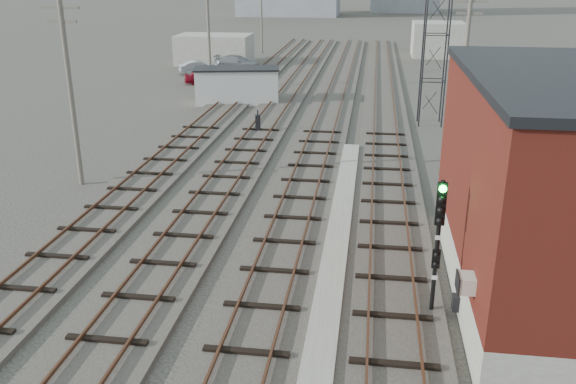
% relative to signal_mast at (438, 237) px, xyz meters
% --- Properties ---
extents(ground, '(320.00, 320.00, 0.00)m').
position_rel_signal_mast_xyz_m(ground, '(-3.70, 49.98, -2.63)').
color(ground, '#282621').
rests_on(ground, ground).
extents(track_right, '(3.20, 90.00, 0.39)m').
position_rel_signal_mast_xyz_m(track_right, '(-1.20, 28.98, -2.52)').
color(track_right, '#332D28').
rests_on(track_right, ground).
extents(track_mid_right, '(3.20, 90.00, 0.39)m').
position_rel_signal_mast_xyz_m(track_mid_right, '(-5.20, 28.98, -2.52)').
color(track_mid_right, '#332D28').
rests_on(track_mid_right, ground).
extents(track_mid_left, '(3.20, 90.00, 0.39)m').
position_rel_signal_mast_xyz_m(track_mid_left, '(-9.20, 28.98, -2.52)').
color(track_mid_left, '#332D28').
rests_on(track_mid_left, ground).
extents(track_left, '(3.20, 90.00, 0.39)m').
position_rel_signal_mast_xyz_m(track_left, '(-13.20, 28.98, -2.52)').
color(track_left, '#332D28').
rests_on(track_left, ground).
extents(platform_curb, '(0.90, 28.00, 0.26)m').
position_rel_signal_mast_xyz_m(platform_curb, '(-3.20, 3.98, -2.50)').
color(platform_curb, gray).
rests_on(platform_curb, ground).
extents(brick_building, '(6.54, 12.20, 7.22)m').
position_rel_signal_mast_xyz_m(brick_building, '(3.80, 1.98, 1.00)').
color(brick_building, gray).
rests_on(brick_building, ground).
extents(lattice_tower, '(1.60, 1.60, 15.00)m').
position_rel_signal_mast_xyz_m(lattice_tower, '(1.80, 24.98, 4.87)').
color(lattice_tower, black).
rests_on(lattice_tower, ground).
extents(utility_pole_left_a, '(1.80, 0.24, 9.00)m').
position_rel_signal_mast_xyz_m(utility_pole_left_a, '(-16.20, 9.98, 2.17)').
color(utility_pole_left_a, '#595147').
rests_on(utility_pole_left_a, ground).
extents(utility_pole_left_b, '(1.80, 0.24, 9.00)m').
position_rel_signal_mast_xyz_m(utility_pole_left_b, '(-16.20, 34.98, 2.17)').
color(utility_pole_left_b, '#595147').
rests_on(utility_pole_left_b, ground).
extents(utility_pole_left_c, '(1.80, 0.24, 9.00)m').
position_rel_signal_mast_xyz_m(utility_pole_left_c, '(-16.20, 59.98, 2.17)').
color(utility_pole_left_c, '#595147').
rests_on(utility_pole_left_c, ground).
extents(utility_pole_right_a, '(1.80, 0.24, 9.00)m').
position_rel_signal_mast_xyz_m(utility_pole_right_a, '(2.80, 17.98, 2.17)').
color(utility_pole_right_a, '#595147').
rests_on(utility_pole_right_a, ground).
extents(utility_pole_right_b, '(1.80, 0.24, 9.00)m').
position_rel_signal_mast_xyz_m(utility_pole_right_b, '(2.80, 47.98, 2.17)').
color(utility_pole_right_b, '#595147').
rests_on(utility_pole_right_b, ground).
extents(shed_left, '(8.00, 5.00, 3.20)m').
position_rel_signal_mast_xyz_m(shed_left, '(-19.70, 49.98, -1.03)').
color(shed_left, gray).
rests_on(shed_left, ground).
extents(shed_right, '(6.00, 6.00, 4.00)m').
position_rel_signal_mast_xyz_m(shed_right, '(5.30, 59.98, -0.63)').
color(shed_right, gray).
rests_on(shed_right, ground).
extents(signal_mast, '(0.40, 0.42, 4.40)m').
position_rel_signal_mast_xyz_m(signal_mast, '(0.00, 0.00, 0.00)').
color(signal_mast, gray).
rests_on(signal_mast, ground).
extents(switch_stand, '(0.39, 0.39, 1.42)m').
position_rel_signal_mast_xyz_m(switch_stand, '(-9.38, 20.96, -1.96)').
color(switch_stand, black).
rests_on(switch_stand, ground).
extents(site_trailer, '(7.03, 4.12, 2.78)m').
position_rel_signal_mast_xyz_m(site_trailer, '(-12.74, 30.01, -1.23)').
color(site_trailer, silver).
rests_on(site_trailer, ground).
extents(car_red, '(4.24, 2.74, 1.34)m').
position_rel_signal_mast_xyz_m(car_red, '(-17.45, 37.98, -1.96)').
color(car_red, maroon).
rests_on(car_red, ground).
extents(car_silver, '(4.18, 2.97, 1.31)m').
position_rel_signal_mast_xyz_m(car_silver, '(-19.57, 43.17, -1.98)').
color(car_silver, '#9DA1A4').
rests_on(car_silver, ground).
extents(car_grey, '(5.28, 3.03, 1.44)m').
position_rel_signal_mast_xyz_m(car_grey, '(-16.40, 46.60, -1.91)').
color(car_grey, gray).
rests_on(car_grey, ground).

